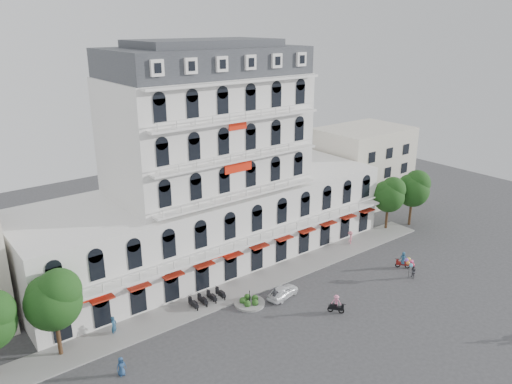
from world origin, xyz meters
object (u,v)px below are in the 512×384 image
at_px(parked_car, 283,292).
at_px(balloon_vendor, 412,268).
at_px(rider_east, 403,260).
at_px(rider_center, 336,303).

bearing_deg(parked_car, balloon_vendor, -124.00).
distance_m(parked_car, rider_east, 15.99).
relative_size(parked_car, rider_east, 1.93).
relative_size(rider_center, balloon_vendor, 0.82).
xyz_separation_m(rider_center, balloon_vendor, (11.90, -0.30, 0.25)).
bearing_deg(balloon_vendor, rider_center, 178.55).
distance_m(parked_car, balloon_vendor, 15.33).
relative_size(parked_car, balloon_vendor, 1.60).
bearing_deg(balloon_vendor, parked_car, 157.86).
relative_size(parked_car, rider_center, 1.96).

